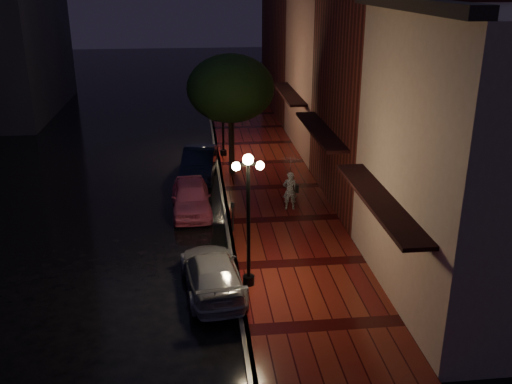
# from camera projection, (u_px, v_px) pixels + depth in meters

# --- Properties ---
(ground) EXTENTS (120.00, 120.00, 0.00)m
(ground) POSITION_uv_depth(u_px,v_px,m) (228.00, 225.00, 22.76)
(ground) COLOR black
(ground) RESTS_ON ground
(sidewalk) EXTENTS (4.50, 60.00, 0.15)m
(sidewalk) POSITION_uv_depth(u_px,v_px,m) (283.00, 221.00, 22.96)
(sidewalk) COLOR #4B0E0D
(sidewalk) RESTS_ON ground
(curb) EXTENTS (0.25, 60.00, 0.15)m
(curb) POSITION_uv_depth(u_px,v_px,m) (228.00, 223.00, 22.73)
(curb) COLOR #595451
(curb) RESTS_ON ground
(storefront_near) EXTENTS (5.00, 8.00, 8.50)m
(storefront_near) POSITION_uv_depth(u_px,v_px,m) (481.00, 164.00, 16.39)
(storefront_near) COLOR gray
(storefront_near) RESTS_ON ground
(storefront_mid) EXTENTS (5.00, 8.00, 11.00)m
(storefront_mid) POSITION_uv_depth(u_px,v_px,m) (392.00, 75.00, 23.38)
(storefront_mid) COLOR #511914
(storefront_mid) RESTS_ON ground
(storefront_far) EXTENTS (5.00, 8.00, 9.00)m
(storefront_far) POSITION_uv_depth(u_px,v_px,m) (342.00, 70.00, 31.17)
(storefront_far) COLOR #8C5951
(storefront_far) RESTS_ON ground
(storefront_extra) EXTENTS (5.00, 12.00, 10.00)m
(storefront_extra) POSITION_uv_depth(u_px,v_px,m) (307.00, 41.00, 40.28)
(storefront_extra) COLOR #511914
(storefront_extra) RESTS_ON ground
(streetlamp_near) EXTENTS (0.96, 0.36, 4.31)m
(streetlamp_near) POSITION_uv_depth(u_px,v_px,m) (248.00, 213.00, 17.22)
(streetlamp_near) COLOR black
(streetlamp_near) RESTS_ON sidewalk
(streetlamp_far) EXTENTS (0.96, 0.36, 4.31)m
(streetlamp_far) POSITION_uv_depth(u_px,v_px,m) (223.00, 111.00, 30.23)
(streetlamp_far) COLOR black
(streetlamp_far) RESTS_ON sidewalk
(street_tree) EXTENTS (4.16, 4.16, 5.80)m
(street_tree) POSITION_uv_depth(u_px,v_px,m) (231.00, 91.00, 26.87)
(street_tree) COLOR black
(street_tree) RESTS_ON sidewalk
(pink_car) EXTENTS (1.74, 4.02, 1.35)m
(pink_car) POSITION_uv_depth(u_px,v_px,m) (191.00, 197.00, 23.77)
(pink_car) COLOR #DE5B82
(pink_car) RESTS_ON ground
(navy_car) EXTENTS (1.99, 4.50, 1.44)m
(navy_car) POSITION_uv_depth(u_px,v_px,m) (199.00, 163.00, 27.94)
(navy_car) COLOR black
(navy_car) RESTS_ON ground
(silver_car) EXTENTS (2.18, 4.43, 1.24)m
(silver_car) POSITION_uv_depth(u_px,v_px,m) (212.00, 273.00, 17.82)
(silver_car) COLOR #97979E
(silver_car) RESTS_ON ground
(woman_with_umbrella) EXTENTS (0.94, 0.96, 2.27)m
(woman_with_umbrella) POSITION_uv_depth(u_px,v_px,m) (290.00, 175.00, 23.42)
(woman_with_umbrella) COLOR white
(woman_with_umbrella) RESTS_ON sidewalk
(parking_meter) EXTENTS (0.12, 0.10, 1.16)m
(parking_meter) POSITION_uv_depth(u_px,v_px,m) (233.00, 214.00, 21.64)
(parking_meter) COLOR black
(parking_meter) RESTS_ON sidewalk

